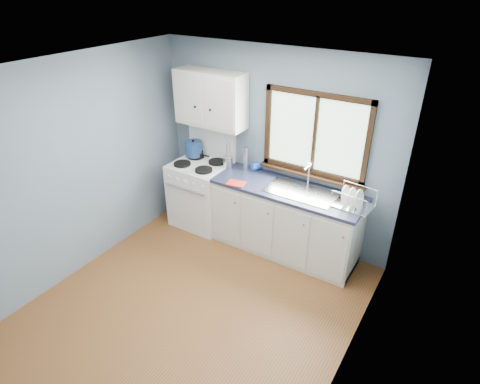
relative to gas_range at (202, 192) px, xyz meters
The scene contains 18 objects.
floor 1.82m from the gas_range, 57.18° to the right, with size 3.20×3.60×0.02m, color brown.
ceiling 2.67m from the gas_range, 57.18° to the right, with size 3.20×3.60×0.02m, color white.
wall_back 1.26m from the gas_range, 19.54° to the left, with size 3.20×0.02×2.50m, color slate.
wall_left 1.78m from the gas_range, 114.14° to the right, with size 0.02×3.60×2.50m, color slate.
wall_right 3.05m from the gas_range, 29.91° to the right, with size 0.02×3.60×2.50m, color slate.
gas_range is the anchor object (origin of this frame).
base_cabinets 1.31m from the gas_range, ahead, with size 1.85×0.60×0.88m.
countertop 1.37m from the gas_range, ahead, with size 1.89×0.64×0.04m, color #1B2137.
sink 1.53m from the gas_range, ahead, with size 0.84×0.46×0.44m.
window 1.81m from the gas_range, 11.37° to the left, with size 1.36×0.10×1.03m.
upper_cabinets 1.32m from the gas_range, 56.70° to the left, with size 0.95×0.35×0.70m.
skillet 0.55m from the gas_range, 142.96° to the left, with size 0.36×0.25×0.05m.
stockpot 0.62m from the gas_range, 148.05° to the left, with size 0.29×0.29×0.24m.
utensil_crock 0.65m from the gas_range, 15.72° to the left, with size 0.14×0.14×0.41m.
thermos 0.87m from the gas_range, 16.88° to the left, with size 0.07×0.07×0.32m, color silver.
soap_bottle 0.92m from the gas_range, 15.81° to the left, with size 0.10×0.10×0.26m, color blue.
dish_towel 0.87m from the gas_range, 17.28° to the right, with size 0.22×0.16×0.02m, color red.
dish_rack 2.16m from the gas_range, ahead, with size 0.45×0.36×0.22m.
Camera 1 is at (2.14, -2.43, 3.21)m, focal length 30.00 mm.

